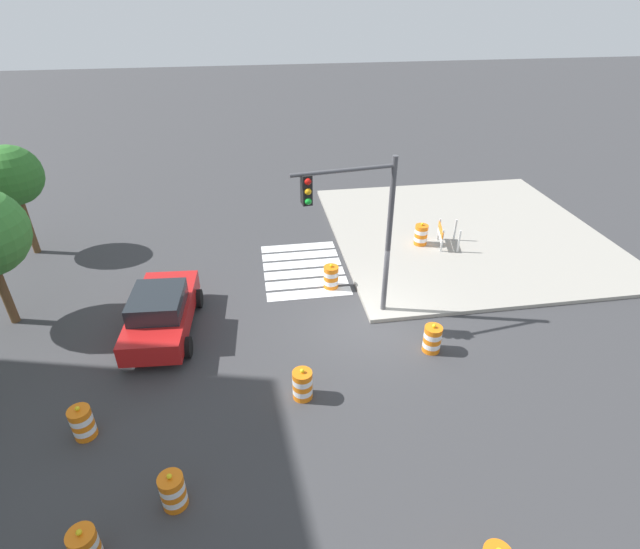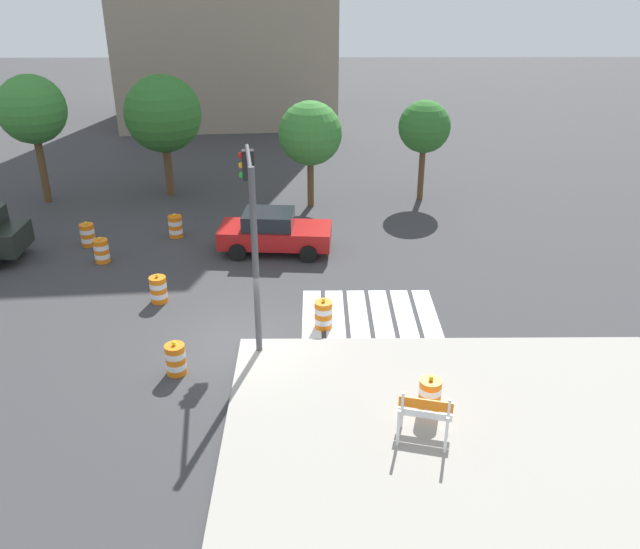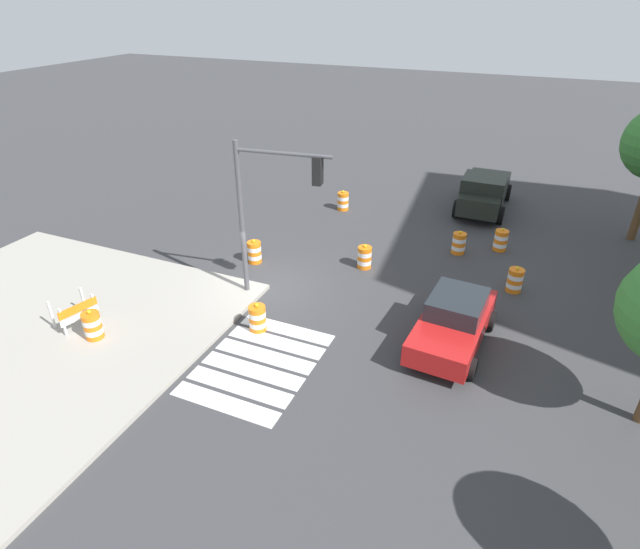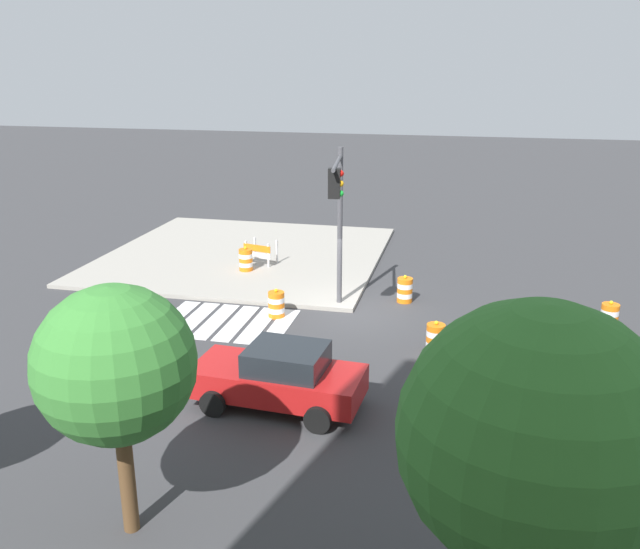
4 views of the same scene
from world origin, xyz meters
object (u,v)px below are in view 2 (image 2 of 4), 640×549
object	(u,v)px
traffic_barrel_crosswalk_end	(323,315)
street_tree_corner_lot	(424,127)
traffic_barrel_near_corner	(102,251)
sports_car	(274,232)
traffic_barrel_on_sidewalk	(430,395)
traffic_barrel_opposite_curb	(176,226)
construction_barricade	(425,415)
traffic_light_pole	(252,215)
street_tree_streetside_far	(32,110)
street_tree_streetside_near	(163,114)
street_tree_streetside_mid	(310,134)
traffic_barrel_median_near	(176,359)
traffic_barrel_far_curb	(88,235)
traffic_barrel_lane_center	(158,289)

from	to	relation	value
traffic_barrel_crosswalk_end	street_tree_corner_lot	xyz separation A→B (m)	(4.74, 12.05, 2.96)
traffic_barrel_near_corner	street_tree_corner_lot	xyz separation A→B (m)	(13.03, 7.06, 2.96)
sports_car	traffic_barrel_on_sidewalk	distance (m)	11.30
traffic_barrel_opposite_curb	construction_barricade	world-z (taller)	construction_barricade
traffic_light_pole	street_tree_streetside_far	world-z (taller)	street_tree_streetside_far
traffic_light_pole	street_tree_streetside_near	xyz separation A→B (m)	(-5.17, 13.23, -0.05)
street_tree_streetside_mid	street_tree_corner_lot	bearing A→B (deg)	10.30
traffic_barrel_median_near	traffic_barrel_on_sidewalk	distance (m)	7.01
traffic_barrel_crosswalk_end	traffic_barrel_far_curb	world-z (taller)	same
traffic_barrel_crosswalk_end	traffic_light_pole	world-z (taller)	traffic_light_pole
sports_car	traffic_barrel_opposite_curb	bearing A→B (deg)	159.85
traffic_barrel_near_corner	traffic_barrel_median_near	xyz separation A→B (m)	(4.17, -7.49, 0.00)
traffic_barrel_far_curb	street_tree_streetside_near	world-z (taller)	street_tree_streetside_near
traffic_barrel_near_corner	construction_barricade	size ratio (longest dim) A/B	0.74
traffic_barrel_opposite_curb	traffic_light_pole	xyz separation A→B (m)	(3.92, -7.86, 3.46)
traffic_barrel_on_sidewalk	street_tree_corner_lot	bearing A→B (deg)	82.64
sports_car	traffic_barrel_far_curb	size ratio (longest dim) A/B	4.33
construction_barricade	street_tree_corner_lot	xyz separation A→B (m)	(2.41, 17.41, 2.70)
construction_barricade	sports_car	bearing A→B (deg)	110.27
traffic_barrel_opposite_curb	traffic_barrel_on_sidewalk	size ratio (longest dim) A/B	1.00
sports_car	traffic_barrel_on_sidewalk	xyz separation A→B (m)	(4.45, -10.38, -0.21)
traffic_barrel_on_sidewalk	traffic_barrel_crosswalk_end	bearing A→B (deg)	120.47
traffic_light_pole	street_tree_streetside_mid	world-z (taller)	traffic_light_pole
traffic_light_pole	traffic_barrel_on_sidewalk	bearing A→B (deg)	-40.91
traffic_barrel_near_corner	traffic_barrel_median_near	size ratio (longest dim) A/B	1.00
street_tree_streetside_near	construction_barricade	bearing A→B (deg)	-62.30
traffic_barrel_on_sidewalk	street_tree_corner_lot	world-z (taller)	street_tree_corner_lot
traffic_barrel_crosswalk_end	traffic_barrel_on_sidewalk	size ratio (longest dim) A/B	1.00
traffic_barrel_on_sidewalk	street_tree_streetside_near	xyz separation A→B (m)	(-9.82, 17.26, 3.26)
traffic_barrel_crosswalk_end	traffic_barrel_lane_center	world-z (taller)	same
traffic_barrel_opposite_curb	street_tree_streetside_mid	xyz separation A→B (m)	(5.53, 3.65, 2.92)
sports_car	traffic_barrel_median_near	size ratio (longest dim) A/B	4.33
construction_barricade	traffic_light_pole	world-z (taller)	traffic_light_pole
traffic_barrel_crosswalk_end	street_tree_streetside_far	distance (m)	17.87
traffic_barrel_far_curb	street_tree_streetside_near	size ratio (longest dim) A/B	0.18
traffic_barrel_opposite_curb	traffic_light_pole	size ratio (longest dim) A/B	0.19
traffic_barrel_lane_center	traffic_light_pole	size ratio (longest dim) A/B	0.19
traffic_barrel_median_near	street_tree_streetside_near	distance (m)	15.99
traffic_barrel_near_corner	traffic_barrel_on_sidewalk	bearing A→B (deg)	-40.85
traffic_barrel_near_corner	street_tree_streetside_near	xyz separation A→B (m)	(1.08, 7.83, 3.41)
traffic_barrel_lane_center	street_tree_corner_lot	world-z (taller)	street_tree_corner_lot
traffic_barrel_median_near	street_tree_streetside_near	xyz separation A→B (m)	(-3.09, 15.32, 3.41)
traffic_barrel_lane_center	traffic_barrel_on_sidewalk	xyz separation A→B (m)	(8.09, -6.21, 0.15)
sports_car	traffic_barrel_opposite_curb	distance (m)	4.40
traffic_barrel_far_curb	street_tree_streetside_near	distance (m)	7.41
traffic_barrel_opposite_curb	sports_car	bearing A→B (deg)	-20.15
traffic_light_pole	sports_car	bearing A→B (deg)	88.19
sports_car	construction_barricade	bearing A→B (deg)	-69.73
traffic_barrel_far_curb	traffic_light_pole	world-z (taller)	traffic_light_pole
street_tree_streetside_near	traffic_barrel_on_sidewalk	bearing A→B (deg)	-60.36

